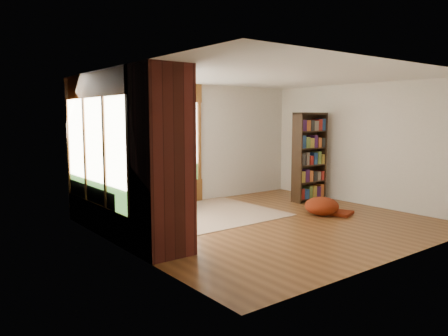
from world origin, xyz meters
TOP-DOWN VIEW (x-y plane):
  - floor at (0.00, 0.00)m, footprint 5.50×5.50m
  - ceiling at (0.00, 0.00)m, footprint 5.50×5.50m
  - wall_back at (0.00, 2.50)m, footprint 5.50×0.04m
  - wall_front at (0.00, -2.50)m, footprint 5.50×0.04m
  - wall_left at (-2.75, 0.00)m, footprint 0.04×5.00m
  - wall_right at (2.75, 0.00)m, footprint 0.04×5.00m
  - windows_back at (-1.20, 2.47)m, footprint 2.82×0.10m
  - windows_left at (-2.72, 1.20)m, footprint 0.10×2.62m
  - roller_blind at (-2.69, 2.03)m, footprint 0.03×0.72m
  - brick_chimney at (-2.40, -0.35)m, footprint 0.70×0.70m
  - sectional_sofa at (-1.95, 1.70)m, footprint 2.20×2.20m
  - area_rug at (-0.87, 1.39)m, footprint 3.42×2.64m
  - bookshelf at (2.14, 0.99)m, footprint 0.85×0.28m
  - pouf at (1.23, -0.15)m, footprint 0.73×0.73m
  - dog_tan at (-1.54, 1.82)m, footprint 1.02×1.08m
  - dog_brindle at (-2.33, 0.88)m, footprint 0.59×0.86m
  - throw_pillows at (-1.86, 1.75)m, footprint 1.98×1.68m

SIDE VIEW (x-z plane):
  - floor at x=0.00m, z-range 0.00..0.00m
  - area_rug at x=-0.87m, z-range 0.00..0.01m
  - pouf at x=1.23m, z-range 0.01..0.37m
  - sectional_sofa at x=-1.95m, z-range -0.10..0.70m
  - dog_brindle at x=-2.33m, z-range 0.54..0.98m
  - throw_pillows at x=-1.86m, z-range 0.53..0.98m
  - dog_tan at x=-1.54m, z-range 0.54..1.07m
  - bookshelf at x=2.14m, z-range 0.00..1.99m
  - wall_back at x=0.00m, z-range 0.00..2.60m
  - wall_front at x=0.00m, z-range 0.00..2.60m
  - wall_left at x=-2.75m, z-range 0.00..2.60m
  - wall_right at x=2.75m, z-range 0.00..2.60m
  - brick_chimney at x=-2.40m, z-range 0.00..2.60m
  - windows_back at x=-1.20m, z-range 0.40..2.30m
  - windows_left at x=-2.72m, z-range 0.40..2.30m
  - roller_blind at x=-2.69m, z-range 1.30..2.20m
  - ceiling at x=0.00m, z-range 2.60..2.60m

